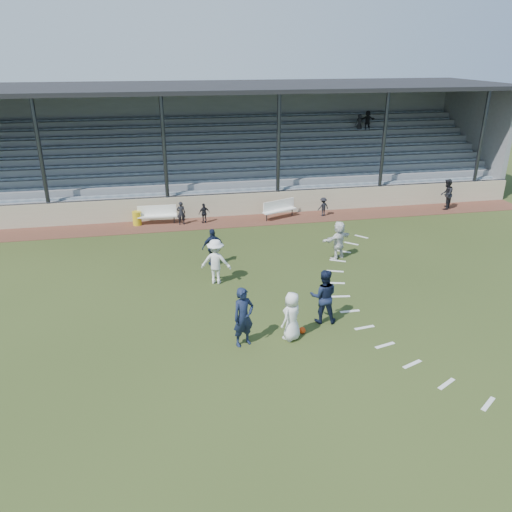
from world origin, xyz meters
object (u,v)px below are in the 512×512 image
Objects in this scene: official at (446,194)px; player_navy_lead at (243,317)px; bench_right at (279,207)px; trash_bin at (137,218)px; football at (302,330)px; player_white_lead at (292,316)px; bench_left at (157,213)px.

player_navy_lead is at bearing -7.54° from official.
trash_bin is (-7.50, 0.21, -0.21)m from bench_right.
bench_right is 12.64m from player_navy_lead.
bench_right is 7.51m from trash_bin.
official reaches higher than bench_right.
bench_right is 1.05× the size of player_navy_lead.
football is (-2.04, -11.72, -0.48)m from bench_right.
official is at bearing -174.73° from player_white_lead.
official reaches higher than trash_bin.
trash_bin is at bearing 84.97° from player_navy_lead.
player_white_lead is 16.85m from official.
football is at bearing -67.37° from bench_left.
bench_left is 6.47m from bench_right.
football is at bearing -13.22° from player_navy_lead.
bench_right is at bearing 0.05° from bench_left.
football is 2.15m from player_navy_lead.
bench_left is 1.26× the size of player_white_lead.
football is (5.47, -11.93, -0.27)m from trash_bin.
bench_left is 2.81× the size of trash_bin.
bench_left is 1.01× the size of bench_right.
player_navy_lead is at bearing -172.13° from football.
official is at bearing 44.43° from football.
trash_bin is 12.71m from player_navy_lead.
official is at bearing -24.31° from bench_right.
trash_bin is 3.33× the size of football.
official is (12.12, 11.70, 0.08)m from player_white_lead.
bench_right is 11.91m from football.
player_navy_lead is (3.51, -12.20, 0.58)m from trash_bin.
player_white_lead is 1.53m from player_navy_lead.
bench_left is at bearing 2.83° from trash_bin.
player_navy_lead reaches higher than bench_right.
player_navy_lead is at bearing -131.18° from bench_right.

